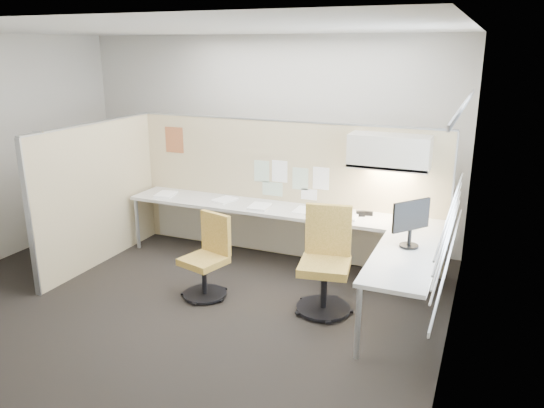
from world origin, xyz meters
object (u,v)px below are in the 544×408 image
at_px(chair_left, 208,259).
at_px(monitor, 411,221).
at_px(chair_right, 325,264).
at_px(desk, 299,224).
at_px(phone, 403,222).

xyz_separation_m(chair_left, monitor, (2.07, 0.39, 0.59)).
height_order(chair_right, monitor, monitor).
relative_size(desk, chair_right, 3.74).
bearing_deg(chair_right, desk, 116.72).
bearing_deg(monitor, desk, 105.35).
height_order(chair_left, phone, chair_left).
xyz_separation_m(desk, chair_right, (0.58, -0.78, -0.10)).
height_order(desk, chair_right, chair_right).
distance_m(chair_left, chair_right, 1.29).
bearing_deg(chair_left, desk, 70.23).
bearing_deg(desk, chair_right, -53.72).
xyz_separation_m(chair_right, phone, (0.63, 0.82, 0.28)).
distance_m(desk, monitor, 1.54).
distance_m(chair_left, phone, 2.19).
xyz_separation_m(chair_left, phone, (1.91, 1.01, 0.36)).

